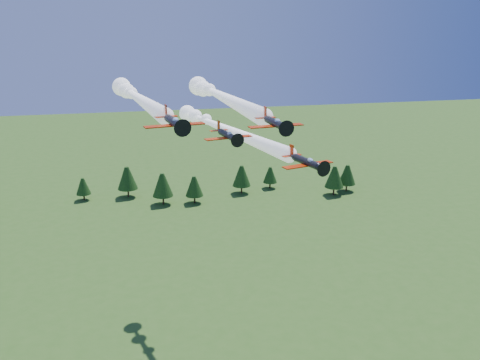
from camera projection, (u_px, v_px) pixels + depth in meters
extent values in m
cylinder|color=black|center=(275.00, 123.00, 68.92)|extent=(1.53, 5.38, 0.98)
cone|color=black|center=(284.00, 127.00, 66.11)|extent=(1.07, 0.98, 0.98)
cone|color=black|center=(286.00, 128.00, 65.58)|extent=(0.48, 0.49, 0.43)
cylinder|color=black|center=(286.00, 129.00, 65.43)|extent=(2.06, 0.26, 2.06)
cube|color=#BC2200|center=(276.00, 126.00, 68.66)|extent=(7.37, 2.08, 0.12)
cube|color=#BC2200|center=(265.00, 118.00, 72.08)|extent=(2.92, 1.13, 0.07)
cube|color=#BC2200|center=(265.00, 112.00, 71.93)|extent=(0.19, 0.94, 1.42)
ellipsoid|color=#99BCED|center=(277.00, 121.00, 68.00)|extent=(0.83, 1.25, 0.61)
sphere|color=white|center=(210.00, 90.00, 98.17)|extent=(2.30, 2.30, 2.30)
sphere|color=white|center=(205.00, 88.00, 101.81)|extent=(3.00, 3.00, 3.00)
sphere|color=white|center=(200.00, 85.00, 105.44)|extent=(3.70, 3.70, 3.70)
cylinder|color=black|center=(174.00, 122.00, 73.64)|extent=(2.18, 6.24, 1.14)
cone|color=black|center=(181.00, 127.00, 70.47)|extent=(1.30, 1.20, 1.14)
cone|color=black|center=(182.00, 128.00, 69.87)|extent=(0.58, 0.59, 0.50)
cylinder|color=black|center=(183.00, 128.00, 69.70)|extent=(2.36, 0.46, 2.39)
cube|color=#BC2200|center=(175.00, 125.00, 73.35)|extent=(8.55, 2.97, 0.14)
cube|color=#BC2200|center=(166.00, 117.00, 77.20)|extent=(3.41, 1.52, 0.08)
cube|color=#BC2200|center=(166.00, 110.00, 77.03)|extent=(0.29, 1.08, 1.65)
ellipsoid|color=#99BCED|center=(176.00, 120.00, 72.60)|extent=(1.04, 1.49, 0.71)
sphere|color=white|center=(130.00, 92.00, 101.38)|extent=(2.30, 2.30, 2.30)
sphere|color=white|center=(126.00, 90.00, 104.74)|extent=(3.00, 3.00, 3.00)
sphere|color=white|center=(123.00, 88.00, 108.10)|extent=(3.70, 3.70, 3.70)
cylinder|color=black|center=(306.00, 162.00, 81.75)|extent=(2.79, 6.26, 1.14)
cone|color=black|center=(320.00, 167.00, 78.71)|extent=(1.38, 1.30, 1.14)
cone|color=black|center=(323.00, 169.00, 78.13)|extent=(0.63, 0.63, 0.50)
cylinder|color=black|center=(324.00, 169.00, 77.97)|extent=(2.32, 0.70, 2.40)
cube|color=#BC2200|center=(308.00, 165.00, 81.48)|extent=(8.57, 3.81, 0.14)
cube|color=#BC2200|center=(292.00, 155.00, 85.16)|extent=(3.46, 1.84, 0.08)
cube|color=#BC2200|center=(291.00, 150.00, 84.99)|extent=(0.40, 1.07, 1.66)
ellipsoid|color=#99BCED|center=(310.00, 160.00, 80.75)|extent=(1.17, 1.55, 0.71)
sphere|color=white|center=(205.00, 120.00, 113.57)|extent=(2.30, 2.30, 2.30)
sphere|color=white|center=(196.00, 117.00, 117.53)|extent=(3.00, 3.00, 3.00)
sphere|color=white|center=(188.00, 113.00, 121.49)|extent=(3.70, 3.70, 3.70)
cylinder|color=black|center=(227.00, 135.00, 85.32)|extent=(2.15, 5.78, 1.05)
cone|color=black|center=(235.00, 139.00, 82.42)|extent=(1.22, 1.14, 1.05)
cone|color=black|center=(237.00, 140.00, 81.86)|extent=(0.55, 0.56, 0.46)
cylinder|color=black|center=(238.00, 140.00, 81.71)|extent=(2.17, 0.48, 2.21)
cube|color=#BC2200|center=(228.00, 138.00, 85.05)|extent=(7.91, 2.93, 0.13)
cube|color=#BC2200|center=(219.00, 130.00, 88.58)|extent=(3.17, 1.48, 0.07)
cube|color=#BC2200|center=(219.00, 125.00, 88.42)|extent=(0.29, 1.00, 1.53)
ellipsoid|color=#99BCED|center=(230.00, 134.00, 84.37)|extent=(0.99, 1.39, 0.66)
cylinder|color=#382314|center=(128.00, 193.00, 195.80)|extent=(0.60, 0.60, 3.20)
cone|color=black|center=(127.00, 178.00, 194.11)|extent=(7.30, 7.30, 8.22)
cylinder|color=#382314|center=(270.00, 185.00, 205.94)|extent=(0.60, 0.60, 2.34)
cone|color=black|center=(270.00, 175.00, 204.69)|extent=(5.36, 5.36, 6.03)
cylinder|color=#382314|center=(195.00, 199.00, 189.63)|extent=(0.60, 0.60, 2.74)
cone|color=black|center=(194.00, 186.00, 188.18)|extent=(6.27, 6.27, 7.05)
cylinder|color=#382314|center=(242.00, 189.00, 200.03)|extent=(0.60, 0.60, 2.97)
cone|color=black|center=(242.00, 176.00, 198.45)|extent=(6.79, 6.79, 7.64)
cylinder|color=#382314|center=(84.00, 197.00, 192.64)|extent=(0.60, 0.60, 2.30)
cone|color=black|center=(83.00, 186.00, 191.42)|extent=(5.26, 5.26, 5.92)
cylinder|color=#382314|center=(334.00, 191.00, 198.18)|extent=(0.60, 0.60, 3.05)
cone|color=black|center=(334.00, 177.00, 196.56)|extent=(6.97, 6.97, 7.84)
cylinder|color=#382314|center=(163.00, 200.00, 188.27)|extent=(0.60, 0.60, 3.16)
cone|color=black|center=(163.00, 185.00, 186.59)|extent=(7.23, 7.23, 8.14)
cylinder|color=#382314|center=(346.00, 187.00, 202.49)|extent=(0.60, 0.60, 2.84)
cone|color=black|center=(347.00, 175.00, 200.98)|extent=(6.50, 6.50, 7.31)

